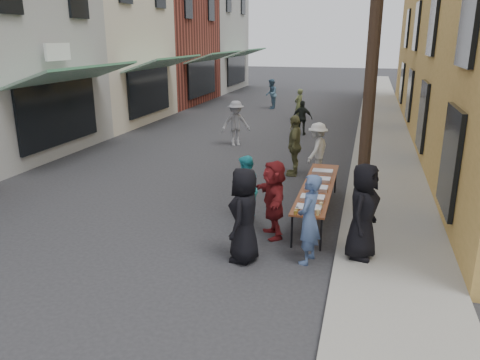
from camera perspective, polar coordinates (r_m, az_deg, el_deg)
The scene contains 27 objects.
ground at distance 9.42m, azimuth -13.68°, elevation -9.09°, with size 120.00×120.00×0.00m, color #28282B.
sidewalk at distance 22.71m, azimuth 16.95°, elevation 6.12°, with size 2.20×60.00×0.10m, color gray.
storefront_row at distance 26.48m, azimuth -18.10°, elevation 16.37°, with size 8.00×37.00×9.00m.
utility_pole_near at distance 10.34m, azimuth 16.24°, elevation 18.78°, with size 0.26×0.26×9.00m, color #2D2116.
utility_pole_mid at distance 22.34m, azimuth 16.10°, elevation 17.53°, with size 0.26×0.26×9.00m, color #2D2116.
utility_pole_far at distance 34.34m, azimuth 16.06°, elevation 17.15°, with size 0.26×0.26×9.00m, color #2D2116.
serving_table at distance 11.04m, azimuth 9.44°, elevation -0.91°, with size 0.70×4.00×0.75m.
catering_tray_sausage at distance 9.46m, azimuth 8.38°, elevation -3.44°, with size 0.50×0.33×0.08m, color maroon.
catering_tray_foil_b at distance 10.07m, azimuth 8.84°, elevation -2.18°, with size 0.50×0.33×0.08m, color #B2B2B7.
catering_tray_buns at distance 10.73m, azimuth 9.29°, elevation -0.99°, with size 0.50×0.33×0.08m, color tan.
catering_tray_foil_d at distance 11.40m, azimuth 9.68°, elevation 0.06°, with size 0.50×0.33×0.08m, color #B2B2B7.
catering_tray_buns_end at distance 12.07m, azimuth 10.03°, elevation 1.00°, with size 0.50×0.33×0.08m, color tan.
condiment_jar_a at distance 9.21m, azimuth 6.78°, elevation -3.96°, with size 0.07×0.07×0.08m, color #A57F26.
condiment_jar_b at distance 9.30m, azimuth 6.87°, elevation -3.74°, with size 0.07×0.07×0.08m, color #A57F26.
condiment_jar_c at distance 9.40m, azimuth 6.97°, elevation -3.53°, with size 0.07×0.07×0.08m, color #A57F26.
cup_stack at distance 9.21m, azimuth 9.42°, elevation -3.96°, with size 0.08×0.08×0.12m, color tan.
guest_front_a at distance 8.70m, azimuth 0.53°, elevation -4.31°, with size 0.89×0.58×1.81m, color black.
guest_front_b at distance 8.72m, azimuth 8.40°, elevation -4.76°, with size 0.63×0.41×1.72m, color #445A85.
guest_front_c at distance 10.64m, azimuth 0.64°, elevation -1.07°, with size 0.74×0.58×1.53m, color #2AA5B1.
guest_front_d at distance 14.27m, azimuth 9.39°, elevation 3.66°, with size 1.06×0.61×1.64m, color silver.
guest_front_e at distance 14.27m, azimuth 6.66°, elevation 4.19°, with size 1.08×0.45×1.85m, color brown.
guest_queue_back at distance 9.79m, azimuth 4.13°, elevation -2.32°, with size 1.54×0.49×1.66m, color maroon.
server at distance 8.89m, azimuth 14.77°, elevation -3.71°, with size 0.89×0.58×1.82m, color black.
passerby_left at distance 18.19m, azimuth -0.52°, elevation 6.92°, with size 1.12×0.65×1.74m, color slate.
passerby_mid at distance 20.41m, azimuth 7.60°, elevation 7.51°, with size 0.87×0.36×1.48m, color black.
passerby_right at distance 24.21m, azimuth 7.19°, elevation 9.12°, with size 0.57×0.38×1.57m, color #616D3F.
passerby_far at distance 27.96m, azimuth 3.81°, elevation 10.43°, with size 0.84×0.65×1.72m, color #476C89.
Camera 1 is at (4.29, -7.33, 4.08)m, focal length 35.00 mm.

